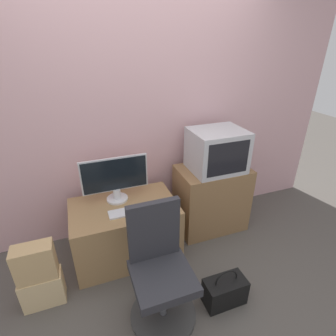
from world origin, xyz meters
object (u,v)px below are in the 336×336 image
(main_monitor, at_px, (115,178))
(keyboard, at_px, (126,212))
(crt_tv, at_px, (217,150))
(mouse, at_px, (150,207))
(office_chair, at_px, (160,274))
(handbag, at_px, (225,291))
(cardboard_box_lower, at_px, (43,289))

(main_monitor, relative_size, keyboard, 2.03)
(crt_tv, bearing_deg, keyboard, -168.68)
(mouse, relative_size, office_chair, 0.07)
(keyboard, xyz_separation_m, handbag, (0.62, -0.70, -0.44))
(keyboard, bearing_deg, mouse, -4.24)
(mouse, height_order, office_chair, office_chair)
(cardboard_box_lower, bearing_deg, mouse, 11.05)
(keyboard, xyz_separation_m, crt_tv, (0.98, 0.20, 0.36))
(office_chair, distance_m, handbag, 0.58)
(office_chair, relative_size, cardboard_box_lower, 2.98)
(cardboard_box_lower, relative_size, handbag, 0.92)
(crt_tv, distance_m, cardboard_box_lower, 1.93)
(office_chair, bearing_deg, crt_tv, 42.33)
(office_chair, relative_size, handbag, 2.74)
(main_monitor, xyz_separation_m, office_chair, (0.15, -0.82, -0.39))
(mouse, bearing_deg, office_chair, -100.22)
(keyboard, distance_m, office_chair, 0.62)
(office_chair, xyz_separation_m, handbag, (0.50, -0.11, -0.27))
(office_chair, bearing_deg, main_monitor, 100.06)
(crt_tv, relative_size, office_chair, 0.56)
(mouse, xyz_separation_m, office_chair, (-0.10, -0.57, -0.18))
(keyboard, distance_m, cardboard_box_lower, 0.87)
(main_monitor, relative_size, handbag, 1.78)
(crt_tv, xyz_separation_m, cardboard_box_lower, (-1.71, -0.40, -0.78))
(office_chair, height_order, handbag, office_chair)
(handbag, bearing_deg, crt_tv, 67.95)
(keyboard, relative_size, mouse, 4.33)
(crt_tv, distance_m, handbag, 1.26)
(cardboard_box_lower, bearing_deg, handbag, -20.12)
(main_monitor, bearing_deg, mouse, -45.13)
(keyboard, relative_size, office_chair, 0.32)
(mouse, bearing_deg, keyboard, 175.76)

